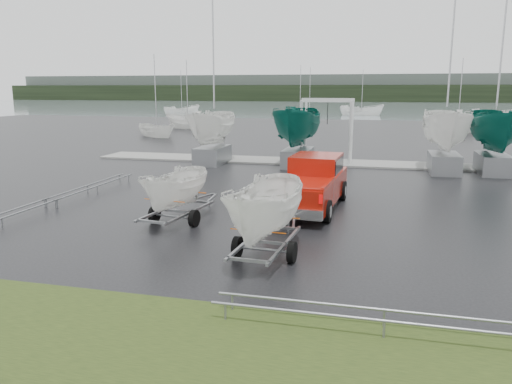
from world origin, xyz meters
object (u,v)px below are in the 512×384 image
pickup_truck (313,181)px  trailer_parked (175,158)px  boat_hoist (327,121)px  trailer_hitched (267,161)px

pickup_truck → trailer_parked: 5.86m
boat_hoist → trailer_parked: bearing=-102.6°
pickup_truck → trailer_hitched: size_ratio=1.22×
trailer_parked → trailer_hitched: bearing=-28.8°
pickup_truck → trailer_hitched: 6.77m
trailer_parked → boat_hoist: (3.56, 15.93, 0.31)m
pickup_truck → trailer_parked: bearing=-135.6°
pickup_truck → trailer_hitched: bearing=-90.0°
trailer_parked → boat_hoist: trailer_parked is taller
pickup_truck → boat_hoist: 12.33m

